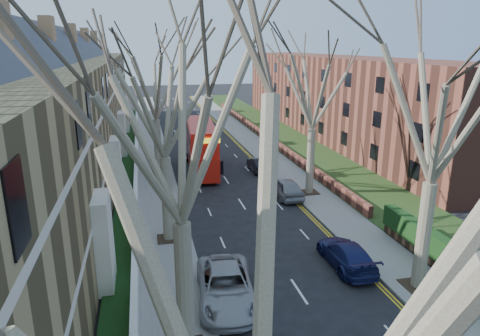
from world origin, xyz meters
TOP-DOWN VIEW (x-y plane):
  - pavement_left at (-6.00, 39.00)m, footprint 3.00×102.00m
  - pavement_right at (6.00, 39.00)m, footprint 3.00×102.00m
  - terrace_left at (-13.65, 31.00)m, footprint 9.70×78.00m
  - flats_right at (17.46, 43.00)m, footprint 13.97×54.00m
  - front_wall_left at (-7.65, 31.00)m, footprint 0.30×78.00m
  - grass_verge_right at (10.50, 39.00)m, footprint 6.00×102.00m
  - tree_left_near at (-5.70, -4.00)m, footprint 9.80×9.80m
  - tree_left_mid at (-5.70, 6.00)m, footprint 10.50×10.50m
  - tree_left_far at (-5.70, 16.00)m, footprint 10.15×10.15m
  - tree_left_dist at (-5.70, 28.00)m, footprint 10.50×10.50m
  - tree_right_mid at (5.70, 8.00)m, footprint 10.50×10.50m
  - tree_right_far at (5.70, 22.00)m, footprint 10.15×10.15m
  - double_decker_bus at (-1.64, 30.44)m, footprint 3.20×10.50m
  - car_left_far at (-3.57, 8.98)m, footprint 3.07×5.72m
  - car_right_near at (3.30, 10.78)m, footprint 2.01×4.72m
  - car_right_mid at (3.67, 21.76)m, footprint 1.85×4.46m
  - car_right_far at (3.48, 28.98)m, footprint 1.40×4.00m

SIDE VIEW (x-z plane):
  - pavement_left at x=-6.00m, z-range 0.00..0.12m
  - pavement_right at x=6.00m, z-range 0.00..0.12m
  - grass_verge_right at x=10.50m, z-range 0.12..0.18m
  - front_wall_left at x=-7.65m, z-range 0.12..1.12m
  - car_right_far at x=3.48m, z-range 0.00..1.32m
  - car_right_near at x=3.30m, z-range 0.00..1.36m
  - car_right_mid at x=3.67m, z-range 0.00..1.51m
  - car_left_far at x=-3.57m, z-range 0.00..1.53m
  - double_decker_bus at x=-1.64m, z-range -0.04..4.31m
  - flats_right at x=17.46m, z-range -0.02..9.98m
  - terrace_left at x=-13.65m, z-range -1.27..12.33m
  - tree_left_near at x=-5.70m, z-range 2.06..15.79m
  - tree_left_far at x=-5.70m, z-range 2.13..16.35m
  - tree_right_far at x=5.70m, z-range 2.13..16.35m
  - tree_left_mid at x=-5.70m, z-range 2.20..16.91m
  - tree_right_mid at x=5.70m, z-range 2.20..16.91m
  - tree_left_dist at x=-5.70m, z-range 2.20..16.91m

